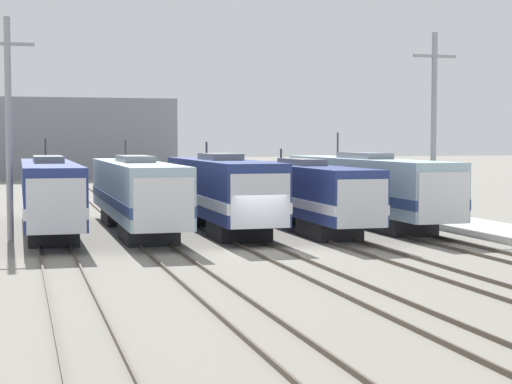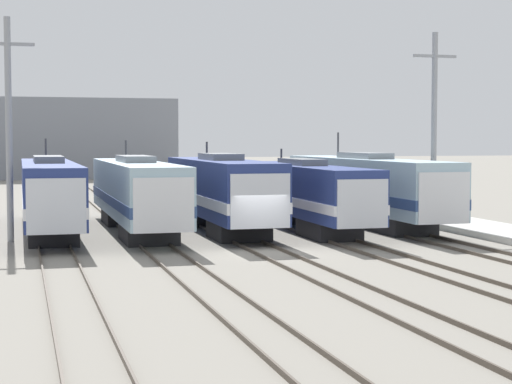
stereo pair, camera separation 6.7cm
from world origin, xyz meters
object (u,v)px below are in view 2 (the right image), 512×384
(locomotive_center_right, at_px, (305,194))
(catenary_tower_right, at_px, (434,127))
(locomotive_far_right, at_px, (367,188))
(catenary_tower_left, at_px, (9,125))
(locomotive_far_left, at_px, (49,194))
(locomotive_center, at_px, (223,192))
(locomotive_center_left, at_px, (137,193))

(locomotive_center_right, xyz_separation_m, catenary_tower_right, (7.27, -1.07, 3.68))
(locomotive_far_right, height_order, catenary_tower_left, catenary_tower_left)
(locomotive_far_left, relative_size, locomotive_center, 1.22)
(locomotive_far_left, relative_size, catenary_tower_left, 1.79)
(locomotive_center, height_order, locomotive_center_right, locomotive_center)
(locomotive_center, xyz_separation_m, locomotive_center_right, (4.56, -0.37, -0.15))
(locomotive_far_right, xyz_separation_m, catenary_tower_right, (2.71, -3.09, 3.54))
(locomotive_far_left, height_order, locomotive_center_left, locomotive_far_left)
(locomotive_far_right, distance_m, catenary_tower_left, 20.76)
(locomotive_center_right, height_order, catenary_tower_right, catenary_tower_right)
(locomotive_far_left, height_order, locomotive_far_right, locomotive_far_right)
(locomotive_center_left, relative_size, locomotive_center_right, 1.08)
(catenary_tower_right, bearing_deg, locomotive_center_left, 171.69)
(locomotive_far_left, distance_m, locomotive_center, 9.32)
(catenary_tower_left, bearing_deg, locomotive_center, 7.42)
(locomotive_center_right, height_order, locomotive_far_right, locomotive_far_right)
(locomotive_center_right, distance_m, catenary_tower_left, 16.12)
(locomotive_far_right, relative_size, catenary_tower_left, 1.81)
(locomotive_center, bearing_deg, locomotive_far_left, 168.27)
(locomotive_center_left, xyz_separation_m, catenary_tower_right, (16.39, -2.40, 3.59))
(locomotive_far_left, xyz_separation_m, locomotive_center_left, (4.56, -0.95, 0.00))
(locomotive_far_left, distance_m, locomotive_center_right, 13.87)
(catenary_tower_left, bearing_deg, locomotive_center_left, 20.13)
(locomotive_far_left, distance_m, catenary_tower_left, 5.29)
(locomotive_center, height_order, catenary_tower_right, catenary_tower_right)
(locomotive_center_right, xyz_separation_m, catenary_tower_left, (-15.66, -1.07, 3.68))
(locomotive_far_left, height_order, catenary_tower_left, catenary_tower_left)
(locomotive_center_left, relative_size, locomotive_center, 1.18)
(locomotive_center, bearing_deg, catenary_tower_right, -6.97)
(locomotive_center, height_order, catenary_tower_left, catenary_tower_left)
(catenary_tower_left, distance_m, catenary_tower_right, 22.93)
(locomotive_center_left, height_order, locomotive_far_right, locomotive_far_right)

